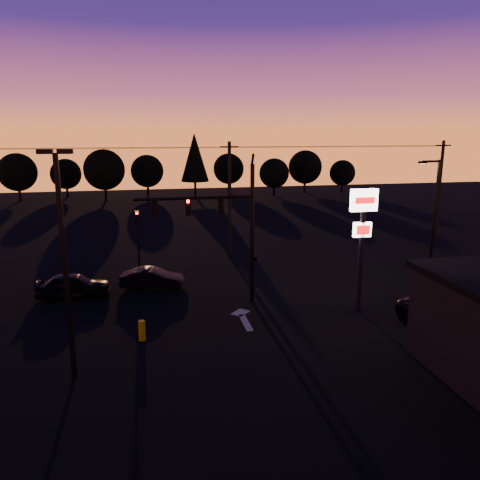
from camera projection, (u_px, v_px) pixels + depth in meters
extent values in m
plane|color=black|center=(240.00, 331.00, 23.39)|extent=(120.00, 120.00, 0.00)
cube|color=beige|center=(246.00, 322.00, 24.44)|extent=(0.35, 2.20, 0.01)
cube|color=beige|center=(240.00, 313.00, 25.77)|extent=(1.20, 1.20, 0.01)
cylinder|color=black|center=(252.00, 235.00, 26.58)|extent=(0.24, 0.24, 8.00)
cylinder|color=black|center=(253.00, 160.00, 25.62)|extent=(0.14, 0.52, 0.76)
cylinder|color=black|center=(194.00, 198.00, 25.45)|extent=(6.50, 0.16, 0.16)
cube|color=black|center=(221.00, 206.00, 25.84)|extent=(0.32, 0.22, 0.95)
sphere|color=black|center=(221.00, 200.00, 25.64)|extent=(0.18, 0.18, 0.18)
sphere|color=black|center=(221.00, 206.00, 25.71)|extent=(0.18, 0.18, 0.18)
sphere|color=black|center=(221.00, 211.00, 25.78)|extent=(0.18, 0.18, 0.18)
cube|color=black|center=(188.00, 207.00, 25.50)|extent=(0.32, 0.22, 0.95)
sphere|color=#FF0705|center=(188.00, 201.00, 25.29)|extent=(0.18, 0.18, 0.18)
sphere|color=black|center=(188.00, 207.00, 25.36)|extent=(0.18, 0.18, 0.18)
sphere|color=black|center=(188.00, 212.00, 25.43)|extent=(0.18, 0.18, 0.18)
cube|color=black|center=(155.00, 209.00, 25.15)|extent=(0.32, 0.22, 0.95)
sphere|color=black|center=(154.00, 202.00, 24.95)|extent=(0.18, 0.18, 0.18)
sphere|color=black|center=(155.00, 208.00, 25.02)|extent=(0.18, 0.18, 0.18)
sphere|color=black|center=(155.00, 214.00, 25.08)|extent=(0.18, 0.18, 0.18)
cube|color=black|center=(255.00, 259.00, 26.93)|extent=(0.22, 0.18, 0.28)
cylinder|color=black|center=(139.00, 247.00, 32.99)|extent=(0.14, 0.14, 3.60)
cube|color=black|center=(137.00, 217.00, 32.51)|extent=(0.30, 0.20, 0.90)
sphere|color=#FF0705|center=(137.00, 213.00, 32.32)|extent=(0.18, 0.18, 0.18)
sphere|color=black|center=(137.00, 217.00, 32.38)|extent=(0.18, 0.18, 0.18)
sphere|color=black|center=(137.00, 221.00, 32.45)|extent=(0.18, 0.18, 0.18)
cube|color=black|center=(66.00, 271.00, 18.05)|extent=(0.18, 0.18, 9.00)
cube|color=black|center=(45.00, 152.00, 16.94)|extent=(0.55, 0.30, 0.18)
cube|color=black|center=(65.00, 151.00, 17.08)|extent=(0.55, 0.30, 0.18)
cube|color=black|center=(361.00, 255.00, 25.44)|extent=(0.22, 0.22, 6.40)
cube|color=white|center=(364.00, 200.00, 24.75)|extent=(1.50, 0.25, 1.20)
cube|color=red|center=(365.00, 200.00, 24.62)|extent=(1.10, 0.02, 0.35)
cube|color=white|center=(362.00, 230.00, 25.12)|extent=(1.00, 0.22, 0.80)
cube|color=red|center=(363.00, 230.00, 24.99)|extent=(0.75, 0.02, 0.50)
cylinder|color=black|center=(434.00, 222.00, 30.42)|extent=(0.20, 0.20, 8.00)
cylinder|color=black|center=(431.00, 161.00, 29.41)|extent=(1.20, 0.14, 0.14)
cube|color=black|center=(423.00, 162.00, 29.31)|extent=(0.50, 0.22, 0.14)
plane|color=#FFB759|center=(422.00, 164.00, 29.33)|extent=(0.35, 0.35, 0.00)
cylinder|color=black|center=(230.00, 201.00, 36.10)|extent=(0.26, 0.26, 9.00)
cube|color=black|center=(229.00, 147.00, 35.17)|extent=(1.40, 0.10, 0.10)
cylinder|color=black|center=(439.00, 195.00, 39.57)|extent=(0.26, 0.26, 9.00)
cube|color=black|center=(443.00, 145.00, 38.64)|extent=(1.40, 0.10, 0.10)
cylinder|color=black|center=(105.00, 149.00, 32.87)|extent=(18.00, 0.02, 0.02)
cylinder|color=black|center=(106.00, 148.00, 33.43)|extent=(18.00, 0.02, 0.02)
cylinder|color=black|center=(106.00, 148.00, 34.02)|extent=(18.00, 0.02, 0.02)
cylinder|color=black|center=(345.00, 147.00, 36.34)|extent=(18.00, 0.02, 0.02)
cylinder|color=black|center=(341.00, 146.00, 36.90)|extent=(18.00, 0.02, 0.02)
cylinder|color=black|center=(338.00, 146.00, 37.49)|extent=(18.00, 0.02, 0.02)
cube|color=black|center=(447.00, 318.00, 21.48)|extent=(2.20, 0.05, 1.60)
cylinder|color=#C9AD00|center=(142.00, 331.00, 22.28)|extent=(0.33, 0.33, 0.99)
cylinder|color=black|center=(20.00, 195.00, 66.68)|extent=(0.36, 0.36, 1.62)
sphere|color=black|center=(17.00, 172.00, 65.94)|extent=(5.36, 5.36, 5.36)
cylinder|color=black|center=(67.00, 192.00, 70.73)|extent=(0.36, 0.36, 1.38)
sphere|color=black|center=(66.00, 174.00, 70.10)|extent=(4.54, 4.54, 4.54)
cylinder|color=black|center=(106.00, 194.00, 67.07)|extent=(0.36, 0.36, 1.75)
sphere|color=black|center=(104.00, 170.00, 66.27)|extent=(5.77, 5.78, 5.78)
cylinder|color=black|center=(148.00, 191.00, 72.07)|extent=(0.36, 0.36, 1.50)
sphere|color=black|center=(147.00, 171.00, 71.38)|extent=(4.95, 4.95, 4.95)
cylinder|color=black|center=(195.00, 189.00, 70.46)|extent=(0.36, 0.36, 2.38)
cone|color=black|center=(195.00, 157.00, 69.37)|extent=(4.18, 4.18, 7.12)
cylinder|color=black|center=(229.00, 187.00, 76.48)|extent=(0.36, 0.36, 1.50)
sphere|color=black|center=(229.00, 169.00, 75.80)|extent=(4.95, 4.95, 4.95)
cylinder|color=black|center=(274.00, 191.00, 71.93)|extent=(0.36, 0.36, 1.38)
sphere|color=black|center=(274.00, 173.00, 71.30)|extent=(4.54, 4.54, 4.54)
cylinder|color=black|center=(305.00, 187.00, 75.92)|extent=(0.36, 0.36, 1.62)
sphere|color=black|center=(305.00, 167.00, 75.18)|extent=(5.36, 5.36, 5.36)
cylinder|color=black|center=(342.00, 188.00, 76.16)|extent=(0.36, 0.36, 1.25)
sphere|color=black|center=(342.00, 173.00, 75.59)|extent=(4.12, 4.12, 4.12)
imported|color=black|center=(74.00, 285.00, 28.01)|extent=(4.39, 1.91, 1.47)
imported|color=black|center=(152.00, 278.00, 29.62)|extent=(4.15, 2.27, 1.30)
imported|color=black|center=(450.00, 319.00, 23.00)|extent=(3.52, 5.88, 1.53)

